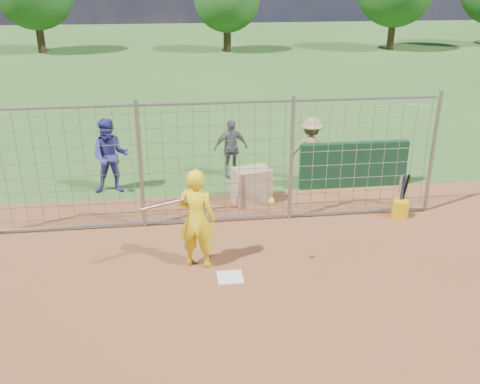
{
  "coord_description": "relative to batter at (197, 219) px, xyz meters",
  "views": [
    {
      "loc": [
        -0.84,
        -7.98,
        4.78
      ],
      "look_at": [
        0.3,
        0.8,
        1.15
      ],
      "focal_mm": 40.0,
      "sensor_mm": 36.0,
      "label": 1
    }
  ],
  "objects": [
    {
      "name": "backstop_fence",
      "position": [
        0.51,
        1.7,
        0.36
      ],
      "size": [
        9.08,
        0.08,
        2.6
      ],
      "color": "gray",
      "rests_on": "ground"
    },
    {
      "name": "ground",
      "position": [
        0.51,
        -0.3,
        -0.9
      ],
      "size": [
        100.0,
        100.0,
        0.0
      ],
      "primitive_type": "plane",
      "color": "#2D591E",
      "rests_on": "ground"
    },
    {
      "name": "equipment_in_play",
      "position": [
        -0.09,
        -0.22,
        0.39
      ],
      "size": [
        2.18,
        0.46,
        0.11
      ],
      "color": "silver",
      "rests_on": "ground"
    },
    {
      "name": "bystander_b",
      "position": [
        1.08,
        4.36,
        -0.15
      ],
      "size": [
        0.94,
        0.57,
        1.5
      ],
      "primitive_type": "imported",
      "rotation": [
        0.0,
        0.0,
        0.25
      ],
      "color": "#5B5C61",
      "rests_on": "ground"
    },
    {
      "name": "dugout_wall",
      "position": [
        3.91,
        3.3,
        -0.35
      ],
      "size": [
        2.6,
        0.2,
        1.1
      ],
      "primitive_type": "cube",
      "color": "#11381E",
      "rests_on": "ground"
    },
    {
      "name": "bystander_a",
      "position": [
        -1.78,
        3.67,
        -0.02
      ],
      "size": [
        0.87,
        0.68,
        1.77
      ],
      "primitive_type": "imported",
      "rotation": [
        0.0,
        0.0,
        -0.01
      ],
      "color": "navy",
      "rests_on": "ground"
    },
    {
      "name": "home_plate",
      "position": [
        0.51,
        -0.5,
        -0.89
      ],
      "size": [
        0.43,
        0.43,
        0.02
      ],
      "primitive_type": "cube",
      "color": "silver",
      "rests_on": "ground"
    },
    {
      "name": "batter",
      "position": [
        0.0,
        0.0,
        0.0
      ],
      "size": [
        0.76,
        0.62,
        1.8
      ],
      "primitive_type": "imported",
      "rotation": [
        0.0,
        0.0,
        2.8
      ],
      "color": "yellow",
      "rests_on": "ground"
    },
    {
      "name": "bucket_with_bats",
      "position": [
        4.34,
        1.46,
        -0.66
      ],
      "size": [
        0.34,
        0.34,
        0.97
      ],
      "color": "gold",
      "rests_on": "ground"
    },
    {
      "name": "equipment_bin",
      "position": [
        1.35,
        2.64,
        -0.5
      ],
      "size": [
        0.91,
        0.72,
        0.8
      ],
      "primitive_type": "cube",
      "rotation": [
        0.0,
        0.0,
        0.24
      ],
      "color": "tan",
      "rests_on": "ground"
    },
    {
      "name": "bystander_c",
      "position": [
        3.0,
        3.88,
        -0.11
      ],
      "size": [
        1.13,
        0.82,
        1.58
      ],
      "primitive_type": "imported",
      "rotation": [
        0.0,
        0.0,
        2.89
      ],
      "color": "#998353",
      "rests_on": "ground"
    }
  ]
}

